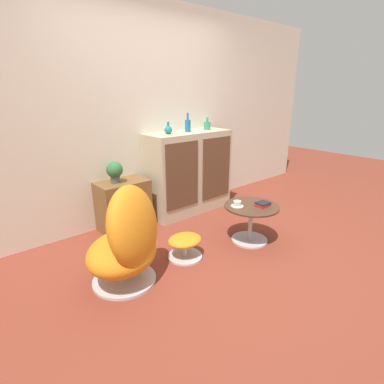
{
  "coord_description": "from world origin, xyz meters",
  "views": [
    {
      "loc": [
        -2.03,
        -1.76,
        1.58
      ],
      "look_at": [
        -0.06,
        0.55,
        0.55
      ],
      "focal_mm": 28.0,
      "sensor_mm": 36.0,
      "label": 1
    }
  ],
  "objects_px": {
    "vase_inner_left": "(188,125)",
    "vase_inner_right": "(207,125)",
    "tv_console": "(124,205)",
    "vase_leftmost": "(168,130)",
    "potted_plant": "(115,171)",
    "coffee_table": "(251,218)",
    "teacup": "(237,204)",
    "egg_chair": "(128,240)",
    "ottoman": "(185,243)",
    "book_stack": "(263,204)",
    "sideboard": "(189,172)"
  },
  "relations": [
    {
      "from": "vase_inner_right",
      "to": "potted_plant",
      "type": "height_order",
      "value": "vase_inner_right"
    },
    {
      "from": "coffee_table",
      "to": "teacup",
      "type": "distance_m",
      "value": 0.24
    },
    {
      "from": "tv_console",
      "to": "vase_inner_right",
      "type": "height_order",
      "value": "vase_inner_right"
    },
    {
      "from": "coffee_table",
      "to": "teacup",
      "type": "xyz_separation_m",
      "value": [
        -0.13,
        0.09,
        0.17
      ]
    },
    {
      "from": "egg_chair",
      "to": "vase_leftmost",
      "type": "height_order",
      "value": "vase_leftmost"
    },
    {
      "from": "ottoman",
      "to": "potted_plant",
      "type": "distance_m",
      "value": 1.16
    },
    {
      "from": "coffee_table",
      "to": "book_stack",
      "type": "bearing_deg",
      "value": -44.26
    },
    {
      "from": "coffee_table",
      "to": "vase_leftmost",
      "type": "distance_m",
      "value": 1.45
    },
    {
      "from": "coffee_table",
      "to": "vase_inner_left",
      "type": "xyz_separation_m",
      "value": [
        0.06,
        1.14,
        0.89
      ]
    },
    {
      "from": "vase_inner_left",
      "to": "egg_chair",
      "type": "bearing_deg",
      "value": -146.39
    },
    {
      "from": "vase_inner_right",
      "to": "book_stack",
      "type": "relative_size",
      "value": 1.06
    },
    {
      "from": "book_stack",
      "to": "vase_leftmost",
      "type": "bearing_deg",
      "value": 105.06
    },
    {
      "from": "vase_leftmost",
      "to": "potted_plant",
      "type": "xyz_separation_m",
      "value": [
        -0.72,
        0.04,
        -0.4
      ]
    },
    {
      "from": "book_stack",
      "to": "teacup",
      "type": "bearing_deg",
      "value": 142.45
    },
    {
      "from": "vase_inner_right",
      "to": "potted_plant",
      "type": "relative_size",
      "value": 0.67
    },
    {
      "from": "book_stack",
      "to": "coffee_table",
      "type": "bearing_deg",
      "value": 135.74
    },
    {
      "from": "sideboard",
      "to": "vase_inner_right",
      "type": "xyz_separation_m",
      "value": [
        0.33,
        0.0,
        0.59
      ]
    },
    {
      "from": "vase_leftmost",
      "to": "vase_inner_right",
      "type": "xyz_separation_m",
      "value": [
        0.65,
        -0.0,
        0.01
      ]
    },
    {
      "from": "sideboard",
      "to": "teacup",
      "type": "distance_m",
      "value": 1.07
    },
    {
      "from": "egg_chair",
      "to": "vase_inner_right",
      "type": "relative_size",
      "value": 5.55
    },
    {
      "from": "sideboard",
      "to": "tv_console",
      "type": "height_order",
      "value": "sideboard"
    },
    {
      "from": "sideboard",
      "to": "book_stack",
      "type": "bearing_deg",
      "value": -89.54
    },
    {
      "from": "ottoman",
      "to": "coffee_table",
      "type": "height_order",
      "value": "coffee_table"
    },
    {
      "from": "sideboard",
      "to": "potted_plant",
      "type": "bearing_deg",
      "value": 177.37
    },
    {
      "from": "tv_console",
      "to": "vase_inner_left",
      "type": "height_order",
      "value": "vase_inner_left"
    },
    {
      "from": "ottoman",
      "to": "vase_inner_left",
      "type": "distance_m",
      "value": 1.61
    },
    {
      "from": "vase_inner_right",
      "to": "potted_plant",
      "type": "distance_m",
      "value": 1.43
    },
    {
      "from": "tv_console",
      "to": "teacup",
      "type": "distance_m",
      "value": 1.34
    },
    {
      "from": "vase_inner_left",
      "to": "teacup",
      "type": "bearing_deg",
      "value": -100.56
    },
    {
      "from": "potted_plant",
      "to": "book_stack",
      "type": "relative_size",
      "value": 1.59
    },
    {
      "from": "vase_leftmost",
      "to": "vase_inner_left",
      "type": "bearing_deg",
      "value": 0.0
    },
    {
      "from": "vase_inner_right",
      "to": "tv_console",
      "type": "bearing_deg",
      "value": 178.09
    },
    {
      "from": "ottoman",
      "to": "vase_inner_right",
      "type": "relative_size",
      "value": 2.14
    },
    {
      "from": "vase_inner_right",
      "to": "teacup",
      "type": "bearing_deg",
      "value": -116.89
    },
    {
      "from": "coffee_table",
      "to": "egg_chair",
      "type": "bearing_deg",
      "value": 172.5
    },
    {
      "from": "vase_inner_right",
      "to": "book_stack",
      "type": "bearing_deg",
      "value": -104.57
    },
    {
      "from": "egg_chair",
      "to": "teacup",
      "type": "bearing_deg",
      "value": -4.37
    },
    {
      "from": "vase_inner_right",
      "to": "potted_plant",
      "type": "bearing_deg",
      "value": 178.16
    },
    {
      "from": "book_stack",
      "to": "sideboard",
      "type": "bearing_deg",
      "value": 90.46
    },
    {
      "from": "vase_leftmost",
      "to": "vase_inner_right",
      "type": "bearing_deg",
      "value": -0.0
    },
    {
      "from": "tv_console",
      "to": "vase_leftmost",
      "type": "bearing_deg",
      "value": -3.81
    },
    {
      "from": "ottoman",
      "to": "potted_plant",
      "type": "relative_size",
      "value": 1.43
    },
    {
      "from": "potted_plant",
      "to": "vase_inner_left",
      "type": "bearing_deg",
      "value": -2.44
    },
    {
      "from": "vase_inner_left",
      "to": "vase_inner_right",
      "type": "height_order",
      "value": "vase_inner_left"
    },
    {
      "from": "coffee_table",
      "to": "vase_inner_right",
      "type": "relative_size",
      "value": 3.58
    },
    {
      "from": "teacup",
      "to": "ottoman",
      "type": "bearing_deg",
      "value": 170.5
    },
    {
      "from": "sideboard",
      "to": "ottoman",
      "type": "height_order",
      "value": "sideboard"
    },
    {
      "from": "sideboard",
      "to": "vase_leftmost",
      "type": "height_order",
      "value": "vase_leftmost"
    },
    {
      "from": "vase_inner_left",
      "to": "book_stack",
      "type": "bearing_deg",
      "value": -89.02
    },
    {
      "from": "vase_leftmost",
      "to": "book_stack",
      "type": "bearing_deg",
      "value": -74.94
    }
  ]
}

